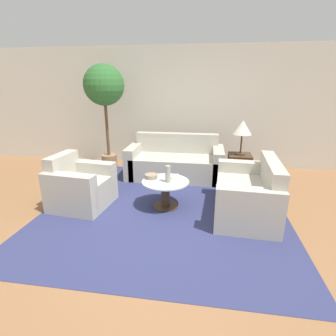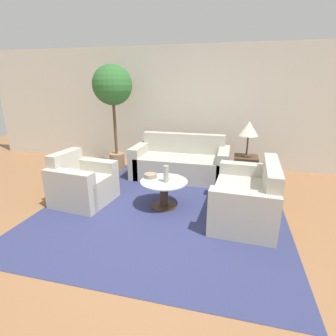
# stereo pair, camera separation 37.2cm
# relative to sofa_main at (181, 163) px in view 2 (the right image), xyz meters

# --- Properties ---
(ground_plane) EXTENTS (14.00, 14.00, 0.00)m
(ground_plane) POSITION_rel_sofa_main_xyz_m (-0.08, -1.99, -0.28)
(ground_plane) COLOR #8E603D
(wall_back) EXTENTS (10.00, 0.06, 2.60)m
(wall_back) POSITION_rel_sofa_main_xyz_m (-0.08, 0.91, 1.02)
(wall_back) COLOR beige
(wall_back) RESTS_ON ground_plane
(rug) EXTENTS (3.56, 3.67, 0.01)m
(rug) POSITION_rel_sofa_main_xyz_m (0.03, -1.41, -0.28)
(rug) COLOR navy
(rug) RESTS_ON ground_plane
(sofa_main) EXTENTS (1.89, 0.87, 0.84)m
(sofa_main) POSITION_rel_sofa_main_xyz_m (0.00, 0.00, 0.00)
(sofa_main) COLOR #B2AD9E
(sofa_main) RESTS_ON ground_plane
(armchair) EXTENTS (0.88, 0.91, 0.81)m
(armchair) POSITION_rel_sofa_main_xyz_m (-1.31, -1.55, 0.00)
(armchair) COLOR #B2AD9E
(armchair) RESTS_ON ground_plane
(loveseat) EXTENTS (0.90, 1.41, 0.82)m
(loveseat) POSITION_rel_sofa_main_xyz_m (1.27, -1.45, 0.00)
(loveseat) COLOR #B2AD9E
(loveseat) RESTS_ON ground_plane
(coffee_table) EXTENTS (0.72, 0.72, 0.43)m
(coffee_table) POSITION_rel_sofa_main_xyz_m (0.03, -1.41, -0.01)
(coffee_table) COLOR #422D1E
(coffee_table) RESTS_ON ground_plane
(side_table) EXTENTS (0.42, 0.42, 0.53)m
(side_table) POSITION_rel_sofa_main_xyz_m (1.25, -0.09, -0.02)
(side_table) COLOR #422D1E
(side_table) RESTS_ON ground_plane
(table_lamp) EXTENTS (0.34, 0.34, 0.65)m
(table_lamp) POSITION_rel_sofa_main_xyz_m (1.25, -0.09, 0.75)
(table_lamp) COLOR #422D1E
(table_lamp) RESTS_ON side_table
(potted_plant) EXTENTS (0.80, 0.80, 2.19)m
(potted_plant) POSITION_rel_sofa_main_xyz_m (-1.44, 0.09, 1.39)
(potted_plant) COLOR #93704C
(potted_plant) RESTS_ON ground_plane
(vase) EXTENTS (0.08, 0.08, 0.25)m
(vase) POSITION_rel_sofa_main_xyz_m (0.07, -1.44, 0.27)
(vase) COLOR #9E998E
(vase) RESTS_ON coffee_table
(bowl) EXTENTS (0.20, 0.20, 0.06)m
(bowl) POSITION_rel_sofa_main_xyz_m (-0.21, -1.32, 0.17)
(bowl) COLOR gray
(bowl) RESTS_ON coffee_table
(book_stack) EXTENTS (0.21, 0.20, 0.04)m
(book_stack) POSITION_rel_sofa_main_xyz_m (0.13, -1.26, 0.16)
(book_stack) COLOR beige
(book_stack) RESTS_ON coffee_table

